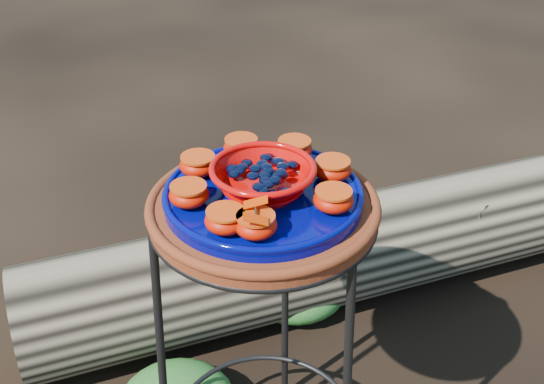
% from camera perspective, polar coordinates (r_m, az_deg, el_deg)
% --- Properties ---
extents(plant_stand, '(0.44, 0.44, 0.70)m').
position_cam_1_polar(plant_stand, '(1.43, -0.64, -13.82)').
color(plant_stand, black).
rests_on(plant_stand, ground).
extents(terracotta_saucer, '(0.40, 0.40, 0.03)m').
position_cam_1_polar(terracotta_saucer, '(1.19, -0.74, -1.50)').
color(terracotta_saucer, brown).
rests_on(terracotta_saucer, plant_stand).
extents(cobalt_plate, '(0.34, 0.34, 0.02)m').
position_cam_1_polar(cobalt_plate, '(1.17, -0.75, -0.38)').
color(cobalt_plate, '#000C44').
rests_on(cobalt_plate, terracotta_saucer).
extents(red_bowl, '(0.17, 0.17, 0.05)m').
position_cam_1_polar(red_bowl, '(1.16, -0.76, 1.09)').
color(red_bowl, '#C00604').
rests_on(red_bowl, cobalt_plate).
extents(glass_gems, '(0.13, 0.13, 0.02)m').
position_cam_1_polar(glass_gems, '(1.14, -0.78, 2.61)').
color(glass_gems, black).
rests_on(glass_gems, red_bowl).
extents(orange_half_0, '(0.07, 0.07, 0.04)m').
position_cam_1_polar(orange_half_0, '(1.05, -1.36, -2.79)').
color(orange_half_0, '#AC1801').
rests_on(orange_half_0, cobalt_plate).
extents(orange_half_1, '(0.07, 0.07, 0.04)m').
position_cam_1_polar(orange_half_1, '(1.11, 5.15, -0.66)').
color(orange_half_1, '#AC1801').
rests_on(orange_half_1, cobalt_plate).
extents(orange_half_2, '(0.07, 0.07, 0.04)m').
position_cam_1_polar(orange_half_2, '(1.20, 5.09, 1.89)').
color(orange_half_2, '#AC1801').
rests_on(orange_half_2, cobalt_plate).
extents(orange_half_3, '(0.07, 0.07, 0.04)m').
position_cam_1_polar(orange_half_3, '(1.26, 1.89, 3.61)').
color(orange_half_3, '#AC1801').
rests_on(orange_half_3, cobalt_plate).
extents(orange_half_4, '(0.07, 0.07, 0.04)m').
position_cam_1_polar(orange_half_4, '(1.26, -2.58, 3.74)').
color(orange_half_4, '#AC1801').
rests_on(orange_half_4, cobalt_plate).
extents(orange_half_5, '(0.07, 0.07, 0.04)m').
position_cam_1_polar(orange_half_5, '(1.21, -6.19, 2.26)').
color(orange_half_5, '#AC1801').
rests_on(orange_half_5, cobalt_plate).
extents(orange_half_6, '(0.07, 0.07, 0.04)m').
position_cam_1_polar(orange_half_6, '(1.13, -6.97, -0.24)').
color(orange_half_6, '#AC1801').
rests_on(orange_half_6, cobalt_plate).
extents(orange_half_7, '(0.07, 0.07, 0.04)m').
position_cam_1_polar(orange_half_7, '(1.06, -3.89, -2.39)').
color(orange_half_7, '#AC1801').
rests_on(orange_half_7, cobalt_plate).
extents(butterfly, '(0.09, 0.07, 0.01)m').
position_cam_1_polar(butterfly, '(1.04, -1.38, -1.63)').
color(butterfly, red).
rests_on(butterfly, orange_half_0).
extents(driftwood_log, '(1.64, 1.28, 0.31)m').
position_cam_1_polar(driftwood_log, '(2.00, 3.62, -5.43)').
color(driftwood_log, black).
rests_on(driftwood_log, ground).
extents(foliage_back, '(0.32, 0.32, 0.16)m').
position_cam_1_polar(foliage_back, '(2.03, 1.90, -7.52)').
color(foliage_back, '#20581E').
rests_on(foliage_back, ground).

